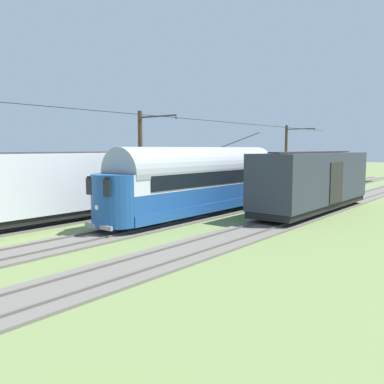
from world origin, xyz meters
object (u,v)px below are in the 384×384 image
Objects in this scene: boxcar_adjacent at (314,180)px; catenary_pole_foreground at (287,156)px; boxcar_far_siding at (78,183)px; catenary_pole_mid_near at (142,161)px; vintage_streetcar at (202,180)px; track_end_bumper at (345,198)px.

catenary_pole_foreground is (7.91, -12.49, 1.27)m from boxcar_adjacent.
boxcar_adjacent is 1.03× the size of boxcar_far_siding.
boxcar_adjacent is at bearing -135.20° from catenary_pole_mid_near.
boxcar_far_siding is (5.06, 5.55, -0.09)m from vintage_streetcar.
catenary_pole_foreground is (2.85, -17.91, 1.18)m from vintage_streetcar.
vintage_streetcar is 9.18× the size of track_end_bumper.
catenary_pole_mid_near is (-2.21, -3.11, 1.27)m from boxcar_far_siding.
catenary_pole_foreground is 3.62× the size of track_end_bumper.
boxcar_adjacent is 11.22m from catenary_pole_mid_near.
boxcar_adjacent is 14.93m from boxcar_far_siding.
catenary_pole_mid_near is at bearing 44.80° from boxcar_adjacent.
boxcar_far_siding is 1.90× the size of catenary_pole_foreground.
boxcar_adjacent is 6.63m from track_end_bumper.
vintage_streetcar is at bearing 99.05° from catenary_pole_foreground.
vintage_streetcar reaches higher than boxcar_adjacent.
catenary_pole_foreground is at bearing -80.95° from vintage_streetcar.
vintage_streetcar is at bearing -132.35° from boxcar_far_siding.
vintage_streetcar is 2.53× the size of catenary_pole_foreground.
catenary_pole_mid_near reaches higher than track_end_bumper.
track_end_bumper is at bearing -119.03° from catenary_pole_mid_near.
track_end_bumper is (-10.12, -17.37, -1.76)m from boxcar_far_siding.
boxcar_adjacent is 1.96× the size of catenary_pole_foreground.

